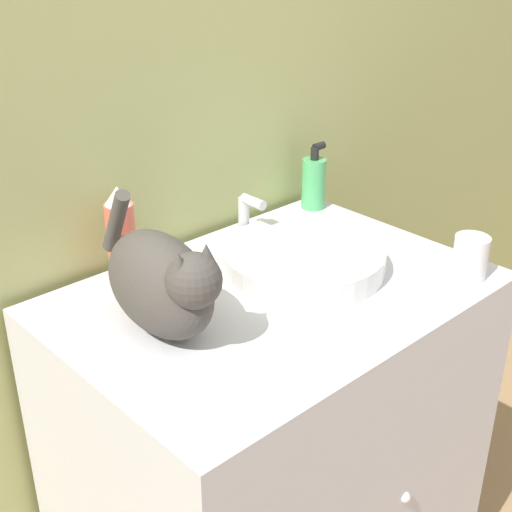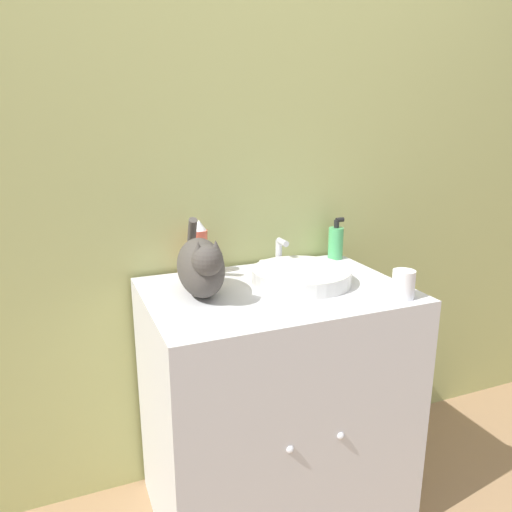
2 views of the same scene
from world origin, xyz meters
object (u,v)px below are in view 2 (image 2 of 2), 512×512
cat (201,266)px  soap_bottle (336,242)px  cup (403,284)px  spray_bottle (200,248)px

cat → soap_bottle: 0.64m
cat → cup: (0.56, -0.25, -0.05)m
cat → cup: cat is taller
cat → spray_bottle: bearing=170.8°
spray_bottle → cup: bearing=-42.4°
soap_bottle → cup: soap_bottle is taller
spray_bottle → cat: bearing=-104.8°
cat → cup: size_ratio=4.09×
cat → spray_bottle: (0.06, 0.21, -0.00)m
spray_bottle → cup: (0.50, -0.46, -0.05)m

